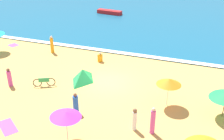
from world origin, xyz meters
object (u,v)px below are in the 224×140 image
beach_umbrella_3 (169,82)px  beachgoer_1 (153,121)px  beach_tent (83,75)px  small_boat_0 (109,12)px  beachgoer_2 (52,45)px  beachgoer_4 (9,78)px  parked_bicycle (44,82)px  beachgoer_0 (135,119)px  beachgoer_9 (76,104)px  beachgoer_3 (100,57)px  beach_umbrella_1 (66,115)px

beach_umbrella_3 → beachgoer_1: 3.62m
beach_umbrella_3 → beach_tent: (-7.34, 1.31, -1.41)m
beach_tent → small_boat_0: (-5.34, 21.05, -0.18)m
beachgoer_2 → beachgoer_4: 7.37m
parked_bicycle → beachgoer_0: beachgoer_0 is taller
beachgoer_2 → beachgoer_9: size_ratio=1.20×
beachgoer_2 → beachgoer_3: (5.56, -0.40, -0.45)m
beachgoer_3 → beachgoer_2: bearing=175.8°
beachgoer_1 → beachgoer_4: size_ratio=1.19×
beach_umbrella_1 → small_boat_0: beach_umbrella_1 is taller
beach_umbrella_3 → beachgoer_3: (-7.46, 5.48, -1.53)m
beach_tent → beachgoer_4: 5.95m
beachgoer_2 → beachgoer_4: size_ratio=1.16×
small_boat_0 → beachgoer_9: bearing=-74.9°
beachgoer_1 → beach_umbrella_1: bearing=-153.0°
beachgoer_3 → beachgoer_9: size_ratio=0.64×
beach_umbrella_3 → beachgoer_9: (-5.84, -3.02, -1.26)m
small_boat_0 → beachgoer_4: bearing=-89.8°
beach_umbrella_3 → beachgoer_3: beach_umbrella_3 is taller
beach_tent → beachgoer_2: 7.30m
beach_umbrella_3 → beach_tent: size_ratio=1.05×
beachgoer_0 → beachgoer_2: size_ratio=0.85×
beachgoer_0 → beachgoer_9: beachgoer_0 is taller
beach_tent → beachgoer_1: beachgoer_1 is taller
beach_umbrella_3 → beachgoer_2: 14.33m
beach_umbrella_3 → beachgoer_0: 3.97m
beachgoer_0 → beachgoer_2: beachgoer_2 is taller
beach_umbrella_3 → beachgoer_2: (-13.01, 5.89, -1.07)m
beach_umbrella_3 → small_boat_0: beach_umbrella_3 is taller
beach_umbrella_1 → beachgoer_4: beach_umbrella_1 is taller
beachgoer_1 → beachgoer_0: bearing=-177.9°
beach_umbrella_1 → beachgoer_0: (3.53, 2.34, -1.09)m
parked_bicycle → beachgoer_4: 2.82m
beachgoer_2 → parked_bicycle: bearing=-64.7°
beachgoer_9 → beach_umbrella_1: bearing=-73.5°
beachgoer_3 → beachgoer_9: beachgoer_9 is taller
beachgoer_9 → small_boat_0: size_ratio=0.39×
beach_tent → small_boat_0: size_ratio=0.59×
parked_bicycle → beachgoer_1: beachgoer_1 is taller
beach_umbrella_3 → parked_bicycle: size_ratio=1.50×
beach_tent → beachgoer_4: (-5.26, -2.78, 0.20)m
beach_tent → beach_umbrella_1: bearing=-71.9°
beachgoer_0 → parked_bicycle: bearing=160.9°
beach_umbrella_3 → small_boat_0: 25.76m
beach_tent → beachgoer_2: (-5.67, 4.58, 0.34)m
beachgoer_1 → small_boat_0: bearing=115.6°
beach_umbrella_1 → beachgoer_0: bearing=33.6°
beach_tent → parked_bicycle: 3.22m
small_boat_0 → beachgoer_3: bearing=-72.8°
beach_tent → beachgoer_0: beachgoer_0 is taller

